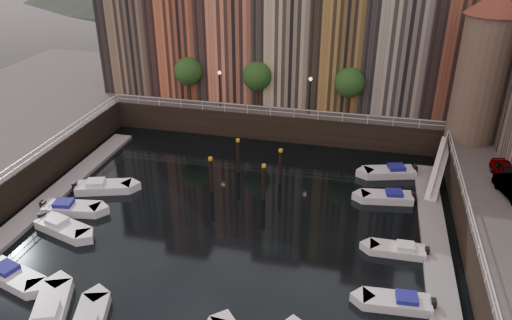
% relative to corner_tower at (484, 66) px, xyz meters
% --- Properties ---
extents(ground, '(200.00, 200.00, 0.00)m').
position_rel_corner_tower_xyz_m(ground, '(-20.00, -14.50, -10.19)').
color(ground, black).
rests_on(ground, ground).
extents(quay_far, '(80.00, 20.00, 3.00)m').
position_rel_corner_tower_xyz_m(quay_far, '(-20.00, 11.50, -8.69)').
color(quay_far, black).
rests_on(quay_far, ground).
extents(dock_left, '(2.00, 28.00, 0.35)m').
position_rel_corner_tower_xyz_m(dock_left, '(-36.20, -15.50, -10.02)').
color(dock_left, gray).
rests_on(dock_left, ground).
extents(dock_right, '(2.00, 28.00, 0.35)m').
position_rel_corner_tower_xyz_m(dock_right, '(-3.80, -15.50, -10.02)').
color(dock_right, gray).
rests_on(dock_right, ground).
extents(far_terrace, '(48.70, 10.30, 17.50)m').
position_rel_corner_tower_xyz_m(far_terrace, '(-16.69, 9.00, 0.76)').
color(far_terrace, '#7D654F').
rests_on(far_terrace, quay_far).
extents(corner_tower, '(5.20, 5.20, 13.80)m').
position_rel_corner_tower_xyz_m(corner_tower, '(0.00, 0.00, 0.00)').
color(corner_tower, '#6B5B4C').
rests_on(corner_tower, quay_right).
extents(promenade_trees, '(21.20, 3.20, 5.20)m').
position_rel_corner_tower_xyz_m(promenade_trees, '(-21.33, 3.70, -3.61)').
color(promenade_trees, black).
rests_on(promenade_trees, quay_far).
extents(street_lamps, '(10.36, 0.36, 4.18)m').
position_rel_corner_tower_xyz_m(street_lamps, '(-21.00, 2.70, -4.30)').
color(street_lamps, black).
rests_on(street_lamps, quay_far).
extents(railings, '(36.08, 34.04, 0.52)m').
position_rel_corner_tower_xyz_m(railings, '(-20.00, -9.62, -6.41)').
color(railings, white).
rests_on(railings, ground).
extents(gangway, '(2.78, 8.32, 3.73)m').
position_rel_corner_tower_xyz_m(gangway, '(-2.90, -4.50, -8.28)').
color(gangway, white).
rests_on(gangway, ground).
extents(mooring_pilings, '(6.05, 4.93, 3.78)m').
position_rel_corner_tower_xyz_m(mooring_pilings, '(-19.85, -8.93, -8.54)').
color(mooring_pilings, black).
rests_on(mooring_pilings, ground).
extents(boat_left_0, '(5.12, 3.09, 1.15)m').
position_rel_corner_tower_xyz_m(boat_left_0, '(-32.39, -25.46, -9.81)').
color(boat_left_0, silver).
rests_on(boat_left_0, ground).
extents(boat_left_1, '(5.14, 3.12, 1.15)m').
position_rel_corner_tower_xyz_m(boat_left_1, '(-32.40, -19.42, -9.81)').
color(boat_left_1, silver).
rests_on(boat_left_1, ground).
extents(boat_left_2, '(5.12, 2.53, 1.15)m').
position_rel_corner_tower_xyz_m(boat_left_2, '(-33.35, -16.75, -9.81)').
color(boat_left_2, silver).
rests_on(boat_left_2, ground).
extents(boat_left_3, '(5.26, 3.28, 1.18)m').
position_rel_corner_tower_xyz_m(boat_left_3, '(-32.53, -12.86, -9.80)').
color(boat_left_3, silver).
rests_on(boat_left_3, ground).
extents(boat_right_1, '(4.62, 1.94, 1.05)m').
position_rel_corner_tower_xyz_m(boat_right_1, '(-6.64, -21.93, -9.84)').
color(boat_right_1, silver).
rests_on(boat_right_1, ground).
extents(boat_right_2, '(4.26, 1.62, 0.98)m').
position_rel_corner_tower_xyz_m(boat_right_2, '(-6.51, -16.19, -9.87)').
color(boat_right_2, silver).
rests_on(boat_right_2, ground).
extents(boat_right_3, '(4.76, 2.33, 1.07)m').
position_rel_corner_tower_xyz_m(boat_right_3, '(-7.30, -8.61, -9.83)').
color(boat_right_3, silver).
rests_on(boat_right_3, ground).
extents(boat_right_4, '(5.13, 3.07, 1.15)m').
position_rel_corner_tower_xyz_m(boat_right_4, '(-7.07, -3.77, -9.81)').
color(boat_right_4, silver).
rests_on(boat_right_4, ground).
extents(boat_near_0, '(3.61, 5.35, 1.21)m').
position_rel_corner_tower_xyz_m(boat_near_0, '(-27.87, -27.83, -9.79)').
color(boat_near_0, silver).
rests_on(boat_near_0, ground).
extents(car_a, '(2.38, 4.27, 1.37)m').
position_rel_corner_tower_xyz_m(car_a, '(1.77, -8.21, -6.51)').
color(car_a, gray).
rests_on(car_a, quay_right).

